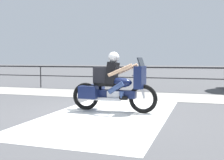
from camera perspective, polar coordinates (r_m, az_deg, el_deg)
ground_plane at (r=7.49m, az=-1.66°, el=-6.34°), size 120.00×120.00×0.00m
sidewalk_band at (r=10.71m, az=4.49°, el=-3.15°), size 44.00×2.40×0.01m
crosswalk_band at (r=7.21m, az=-0.11°, el=-6.71°), size 2.88×6.00×0.01m
fence_railing at (r=12.24m, az=6.31°, el=1.66°), size 36.00×0.05×1.06m
motorcycle at (r=7.35m, az=0.26°, el=-1.05°), size 2.32×0.76×1.57m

